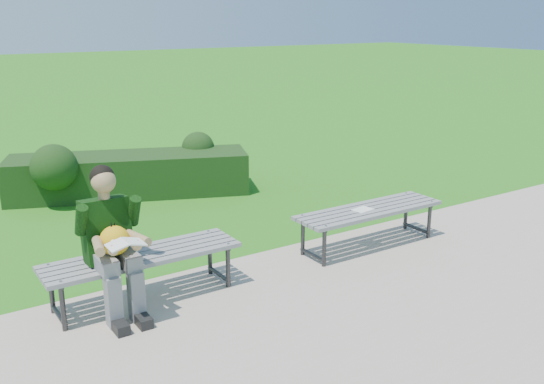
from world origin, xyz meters
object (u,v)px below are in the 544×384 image
at_px(bench_right, 369,213).
at_px(bench_left, 143,259).
at_px(seated_boy, 111,238).
at_px(hedge, 126,172).
at_px(paper_sheet, 363,210).

bearing_deg(bench_right, bench_left, 177.71).
height_order(bench_left, seated_boy, seated_boy).
bearing_deg(hedge, seated_boy, -111.39).
bearing_deg(bench_right, paper_sheet, -180.00).
height_order(hedge, bench_right, hedge).
distance_m(hedge, seated_boy, 3.80).
distance_m(hedge, bench_right, 3.86).
relative_size(hedge, paper_sheet, 14.41).
relative_size(bench_left, seated_boy, 1.37).
bearing_deg(paper_sheet, hedge, 112.53).
relative_size(bench_left, paper_sheet, 7.40).
bearing_deg(paper_sheet, bench_left, 177.62).
relative_size(bench_right, paper_sheet, 7.40).
bearing_deg(paper_sheet, bench_right, 0.00).
distance_m(hedge, bench_left, 3.59).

